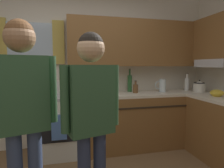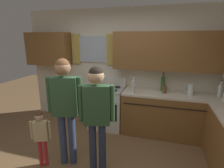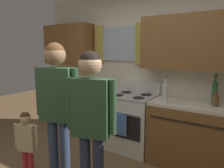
{
  "view_description": "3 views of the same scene",
  "coord_description": "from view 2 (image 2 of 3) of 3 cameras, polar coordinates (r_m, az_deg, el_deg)",
  "views": [
    {
      "loc": [
        -0.15,
        -1.4,
        1.35
      ],
      "look_at": [
        0.32,
        0.59,
        1.15
      ],
      "focal_mm": 30.78,
      "sensor_mm": 36.0,
      "label": 1
    },
    {
      "loc": [
        0.89,
        -2.02,
        1.97
      ],
      "look_at": [
        0.15,
        0.51,
        1.28
      ],
      "focal_mm": 28.53,
      "sensor_mm": 36.0,
      "label": 2
    },
    {
      "loc": [
        1.27,
        -1.39,
        1.62
      ],
      "look_at": [
        0.0,
        0.55,
        1.24
      ],
      "focal_mm": 33.87,
      "sensor_mm": 36.0,
      "label": 3
    }
  ],
  "objects": [
    {
      "name": "adult_holding_child",
      "position": [
        2.74,
        -14.85,
        -5.14
      ],
      "size": [
        0.51,
        0.26,
        1.69
      ],
      "color": "#38476B",
      "rests_on": "ground"
    },
    {
      "name": "adult_in_plaid",
      "position": [
        2.49,
        -4.93,
        -8.03
      ],
      "size": [
        0.48,
        0.25,
        1.61
      ],
      "color": "#2D3856",
      "rests_on": "ground"
    },
    {
      "name": "stove_oven",
      "position": [
        4.03,
        -1.52,
        -7.29
      ],
      "size": [
        0.73,
        0.67,
        1.1
      ],
      "color": "silver",
      "rests_on": "ground"
    },
    {
      "name": "small_child",
      "position": [
        3.0,
        -21.84,
        -14.27
      ],
      "size": [
        0.3,
        0.15,
        0.92
      ],
      "color": "red",
      "rests_on": "ground"
    },
    {
      "name": "bottle_tall_clear",
      "position": [
        3.52,
        6.84,
        -0.8
      ],
      "size": [
        0.07,
        0.07,
        0.37
      ],
      "color": "silver",
      "rests_on": "kitchen_counter_run"
    },
    {
      "name": "water_pitcher",
      "position": [
        3.72,
        23.85,
        -1.64
      ],
      "size": [
        0.19,
        0.11,
        0.22
      ],
      "color": "silver",
      "rests_on": "kitchen_counter_run"
    },
    {
      "name": "kitchen_counter_run",
      "position": [
        3.5,
        25.88,
        -12.69
      ],
      "size": [
        2.18,
        2.23,
        0.9
      ],
      "color": "brown",
      "rests_on": "ground"
    },
    {
      "name": "bottle_squat_brown",
      "position": [
        3.69,
        16.48,
        -1.63
      ],
      "size": [
        0.08,
        0.08,
        0.21
      ],
      "color": "brown",
      "rests_on": "kitchen_counter_run"
    },
    {
      "name": "bottle_milk_white",
      "position": [
        3.9,
        31.41,
        -1.69
      ],
      "size": [
        0.08,
        0.08,
        0.31
      ],
      "color": "white",
      "rests_on": "kitchen_counter_run"
    },
    {
      "name": "bottle_wine_green",
      "position": [
        3.85,
        15.99,
        0.21
      ],
      "size": [
        0.08,
        0.08,
        0.39
      ],
      "color": "#2D6633",
      "rests_on": "kitchen_counter_run"
    },
    {
      "name": "back_wall_unit",
      "position": [
        3.95,
        4.37,
        7.33
      ],
      "size": [
        4.6,
        0.42,
        2.6
      ],
      "color": "silver",
      "rests_on": "ground"
    }
  ]
}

